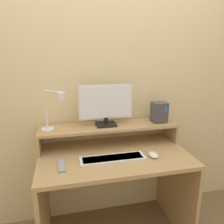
% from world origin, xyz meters
% --- Properties ---
extents(wall_back, '(6.00, 0.05, 2.50)m').
position_xyz_m(wall_back, '(0.00, 0.69, 1.25)').
color(wall_back, beige).
rests_on(wall_back, ground_plane).
extents(desk, '(1.15, 0.66, 0.77)m').
position_xyz_m(desk, '(0.00, 0.33, 0.54)').
color(desk, tan).
rests_on(desk, ground_plane).
extents(monitor_shelf, '(1.15, 0.27, 0.17)m').
position_xyz_m(monitor_shelf, '(0.00, 0.52, 0.92)').
color(monitor_shelf, tan).
rests_on(monitor_shelf, desk).
extents(monitor, '(0.44, 0.13, 0.34)m').
position_xyz_m(monitor, '(-0.03, 0.52, 1.12)').
color(monitor, black).
rests_on(monitor, monitor_shelf).
extents(desk_lamp, '(0.20, 0.19, 0.32)m').
position_xyz_m(desk_lamp, '(-0.44, 0.46, 1.11)').
color(desk_lamp, silver).
rests_on(desk_lamp, monitor_shelf).
extents(router_dock, '(0.13, 0.11, 0.18)m').
position_xyz_m(router_dock, '(0.44, 0.51, 1.03)').
color(router_dock, '#3D3D42').
rests_on(router_dock, monitor_shelf).
extents(keyboard, '(0.48, 0.13, 0.02)m').
position_xyz_m(keyboard, '(-0.03, 0.24, 0.78)').
color(keyboard, white).
rests_on(keyboard, desk).
extents(mouse, '(0.07, 0.10, 0.04)m').
position_xyz_m(mouse, '(0.27, 0.21, 0.79)').
color(mouse, white).
rests_on(mouse, desk).
extents(remote_control, '(0.05, 0.17, 0.02)m').
position_xyz_m(remote_control, '(-0.40, 0.22, 0.78)').
color(remote_control, '#99999E').
rests_on(remote_control, desk).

